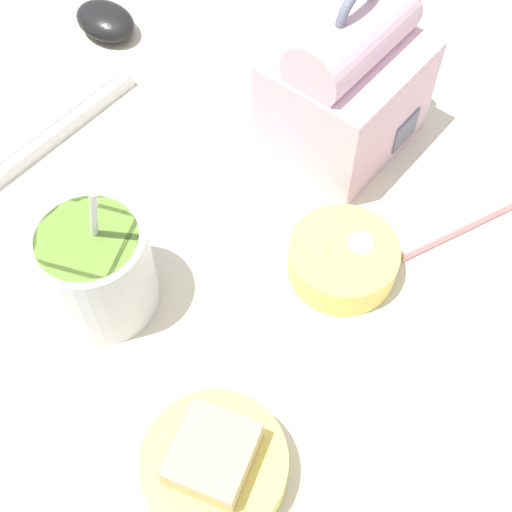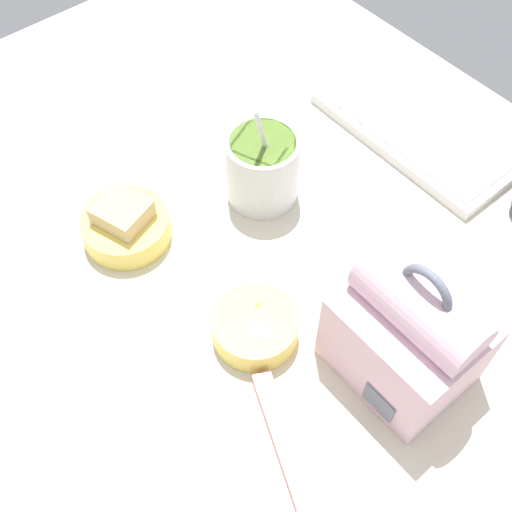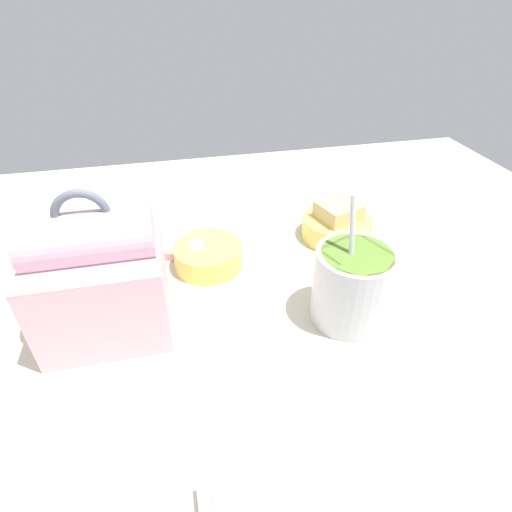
{
  "view_description": "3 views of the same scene",
  "coord_description": "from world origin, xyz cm",
  "px_view_note": "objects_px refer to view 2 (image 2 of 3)",
  "views": [
    {
      "loc": [
        -27.89,
        -25.22,
        65.32
      ],
      "look_at": [
        1.18,
        -1.23,
        7.0
      ],
      "focal_mm": 50.0,
      "sensor_mm": 36.0,
      "label": 1
    },
    {
      "loc": [
        38.62,
        -32.43,
        77.06
      ],
      "look_at": [
        1.18,
        -1.23,
        7.0
      ],
      "focal_mm": 45.0,
      "sensor_mm": 36.0,
      "label": 2
    },
    {
      "loc": [
        12.04,
        47.3,
        42.63
      ],
      "look_at": [
        1.18,
        -1.23,
        7.0
      ],
      "focal_mm": 28.0,
      "sensor_mm": 36.0,
      "label": 3
    }
  ],
  "objects_px": {
    "soup_cup": "(262,167)",
    "chopstick_case": "(285,443)",
    "bento_bowl_snacks": "(255,326)",
    "lunch_bag": "(408,334)",
    "bento_bowl_sandwich": "(125,225)",
    "keyboard": "(412,133)"
  },
  "relations": [
    {
      "from": "bento_bowl_snacks",
      "to": "chopstick_case",
      "type": "bearing_deg",
      "value": -26.67
    },
    {
      "from": "bento_bowl_snacks",
      "to": "chopstick_case",
      "type": "height_order",
      "value": "bento_bowl_snacks"
    },
    {
      "from": "lunch_bag",
      "to": "bento_bowl_snacks",
      "type": "distance_m",
      "value": 0.19
    },
    {
      "from": "bento_bowl_sandwich",
      "to": "chopstick_case",
      "type": "height_order",
      "value": "bento_bowl_sandwich"
    },
    {
      "from": "keyboard",
      "to": "bento_bowl_snacks",
      "type": "relative_size",
      "value": 3.0
    },
    {
      "from": "lunch_bag",
      "to": "chopstick_case",
      "type": "distance_m",
      "value": 0.19
    },
    {
      "from": "lunch_bag",
      "to": "soup_cup",
      "type": "relative_size",
      "value": 1.14
    },
    {
      "from": "lunch_bag",
      "to": "chopstick_case",
      "type": "xyz_separation_m",
      "value": [
        -0.01,
        -0.18,
        -0.07
      ]
    },
    {
      "from": "lunch_bag",
      "to": "bento_bowl_snacks",
      "type": "xyz_separation_m",
      "value": [
        -0.15,
        -0.11,
        -0.06
      ]
    },
    {
      "from": "bento_bowl_snacks",
      "to": "chopstick_case",
      "type": "relative_size",
      "value": 0.64
    },
    {
      "from": "keyboard",
      "to": "soup_cup",
      "type": "distance_m",
      "value": 0.28
    },
    {
      "from": "keyboard",
      "to": "bento_bowl_snacks",
      "type": "distance_m",
      "value": 0.44
    },
    {
      "from": "lunch_bag",
      "to": "bento_bowl_sandwich",
      "type": "relative_size",
      "value": 1.66
    },
    {
      "from": "bento_bowl_sandwich",
      "to": "chopstick_case",
      "type": "distance_m",
      "value": 0.38
    },
    {
      "from": "chopstick_case",
      "to": "soup_cup",
      "type": "bearing_deg",
      "value": 143.75
    },
    {
      "from": "soup_cup",
      "to": "bento_bowl_sandwich",
      "type": "bearing_deg",
      "value": -107.34
    },
    {
      "from": "soup_cup",
      "to": "chopstick_case",
      "type": "xyz_separation_m",
      "value": [
        0.32,
        -0.23,
        -0.05
      ]
    },
    {
      "from": "lunch_bag",
      "to": "bento_bowl_sandwich",
      "type": "xyz_separation_m",
      "value": [
        -0.39,
        -0.15,
        -0.06
      ]
    },
    {
      "from": "lunch_bag",
      "to": "bento_bowl_snacks",
      "type": "relative_size",
      "value": 1.87
    },
    {
      "from": "bento_bowl_snacks",
      "to": "chopstick_case",
      "type": "xyz_separation_m",
      "value": [
        0.14,
        -0.07,
        -0.01
      ]
    },
    {
      "from": "bento_bowl_snacks",
      "to": "keyboard",
      "type": "bearing_deg",
      "value": 104.87
    },
    {
      "from": "bento_bowl_sandwich",
      "to": "soup_cup",
      "type": "bearing_deg",
      "value": 72.66
    }
  ]
}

